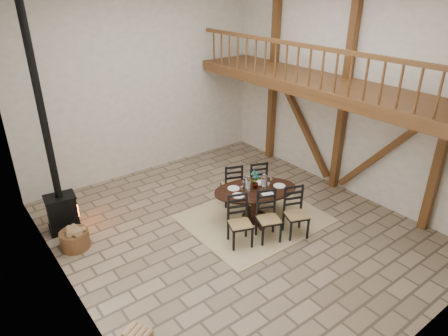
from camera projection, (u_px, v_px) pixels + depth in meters
ground at (235, 229)px, 8.89m from camera, size 8.00×8.00×0.00m
room_shell at (282, 87)px, 8.25m from camera, size 7.02×8.02×5.01m
rug at (254, 218)px, 9.25m from camera, size 3.00×2.50×0.02m
dining_table at (257, 206)px, 8.98m from camera, size 2.27×2.47×1.22m
wood_stove at (57, 184)px, 8.40m from camera, size 0.70×0.57×5.00m
log_basket at (75, 239)px, 8.19m from camera, size 0.58×0.58×0.48m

